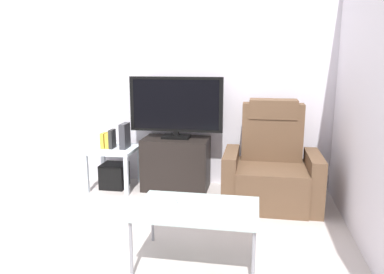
# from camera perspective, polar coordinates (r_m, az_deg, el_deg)

# --- Properties ---
(ground_plane) EXTENTS (6.40, 6.40, 0.00)m
(ground_plane) POSITION_cam_1_polar(r_m,az_deg,el_deg) (3.74, -6.53, -11.94)
(ground_plane) COLOR #BCB2AD
(wall_back) EXTENTS (6.40, 0.06, 2.60)m
(wall_back) POSITION_cam_1_polar(r_m,az_deg,el_deg) (4.52, -2.83, 9.24)
(wall_back) COLOR silver
(wall_back) RESTS_ON ground
(wall_side) EXTENTS (0.06, 4.48, 2.60)m
(wall_side) POSITION_cam_1_polar(r_m,az_deg,el_deg) (3.40, 25.19, 7.29)
(wall_side) COLOR silver
(wall_side) RESTS_ON ground
(tv_stand) EXTENTS (0.76, 0.45, 0.60)m
(tv_stand) POSITION_cam_1_polar(r_m,az_deg,el_deg) (4.39, -2.44, -4.05)
(tv_stand) COLOR black
(tv_stand) RESTS_ON ground
(television) EXTENTS (1.08, 0.20, 0.70)m
(television) POSITION_cam_1_polar(r_m,az_deg,el_deg) (4.27, -2.47, 4.74)
(television) COLOR black
(television) RESTS_ON tv_stand
(recliner_armchair) EXTENTS (0.98, 0.78, 1.08)m
(recliner_armchair) POSITION_cam_1_polar(r_m,az_deg,el_deg) (4.02, 12.01, -4.76)
(recliner_armchair) COLOR brown
(recliner_armchair) RESTS_ON ground
(side_table) EXTENTS (0.54, 0.54, 0.48)m
(side_table) POSITION_cam_1_polar(r_m,az_deg,el_deg) (4.49, -11.90, -2.58)
(side_table) COLOR silver
(side_table) RESTS_ON ground
(subwoofer_box) EXTENTS (0.29, 0.29, 0.29)m
(subwoofer_box) POSITION_cam_1_polar(r_m,az_deg,el_deg) (4.56, -11.76, -5.78)
(subwoofer_box) COLOR black
(subwoofer_box) RESTS_ON ground
(book_leftmost) EXTENTS (0.04, 0.14, 0.18)m
(book_leftmost) POSITION_cam_1_polar(r_m,az_deg,el_deg) (4.47, -13.27, -0.49)
(book_leftmost) COLOR gold
(book_leftmost) RESTS_ON side_table
(book_middle) EXTENTS (0.05, 0.12, 0.18)m
(book_middle) POSITION_cam_1_polar(r_m,az_deg,el_deg) (4.45, -12.62, -0.54)
(book_middle) COLOR gold
(book_middle) RESTS_ON side_table
(book_rightmost) EXTENTS (0.04, 0.14, 0.22)m
(book_rightmost) POSITION_cam_1_polar(r_m,az_deg,el_deg) (4.43, -12.08, -0.29)
(book_rightmost) COLOR #262626
(book_rightmost) RESTS_ON side_table
(game_console) EXTENTS (0.07, 0.20, 0.29)m
(game_console) POSITION_cam_1_polar(r_m,az_deg,el_deg) (4.40, -10.22, 0.18)
(game_console) COLOR #333338
(game_console) RESTS_ON side_table
(coffee_table) EXTENTS (0.90, 0.60, 0.44)m
(coffee_table) POSITION_cam_1_polar(r_m,az_deg,el_deg) (2.80, 0.76, -11.24)
(coffee_table) COLOR #B2C6C1
(coffee_table) RESTS_ON ground
(cell_phone) EXTENTS (0.12, 0.16, 0.01)m
(cell_phone) POSITION_cam_1_polar(r_m,az_deg,el_deg) (2.85, -1.47, -10.07)
(cell_phone) COLOR #B7B7BC
(cell_phone) RESTS_ON coffee_table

